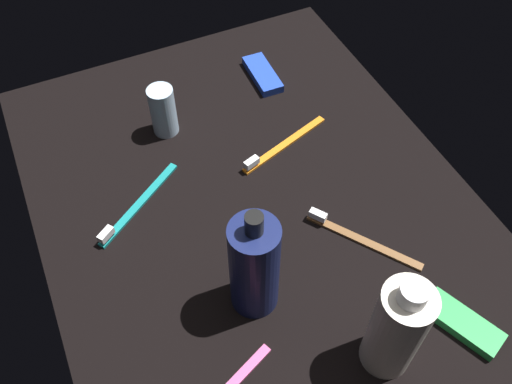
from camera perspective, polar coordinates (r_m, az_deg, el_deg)
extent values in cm
cube|color=black|center=(85.48, 0.00, -1.47)|extent=(84.00, 64.00, 1.20)
cylinder|color=#151E4F|center=(69.53, -0.18, -7.75)|extent=(6.37, 6.37, 16.26)
cylinder|color=black|center=(61.45, -0.20, -3.32)|extent=(2.20, 2.20, 2.80)
cylinder|color=silver|center=(68.11, 14.22, -13.57)|extent=(6.32, 6.32, 15.67)
cylinder|color=silver|center=(60.30, 15.90, -10.06)|extent=(3.20, 3.20, 2.20)
cylinder|color=silver|center=(93.27, -9.54, 8.24)|extent=(4.28, 4.28, 8.99)
cube|color=orange|center=(92.54, 2.99, 5.01)|extent=(6.63, 17.51, 0.90)
cube|color=white|center=(88.26, -0.46, 3.06)|extent=(1.84, 2.81, 1.20)
cube|color=brown|center=(82.22, 11.03, -4.90)|extent=(15.40, 11.36, 0.90)
cube|color=white|center=(82.45, 6.39, -2.38)|extent=(2.76, 2.40, 1.20)
cube|color=teal|center=(86.43, -11.92, -1.09)|extent=(11.18, 15.51, 0.90)
cube|color=white|center=(82.90, -15.19, -4.23)|extent=(2.38, 2.77, 1.20)
cube|color=green|center=(79.00, 20.48, -12.52)|extent=(11.14, 7.76, 1.50)
cube|color=blue|center=(104.52, 0.68, 12.01)|extent=(10.53, 4.36, 1.50)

